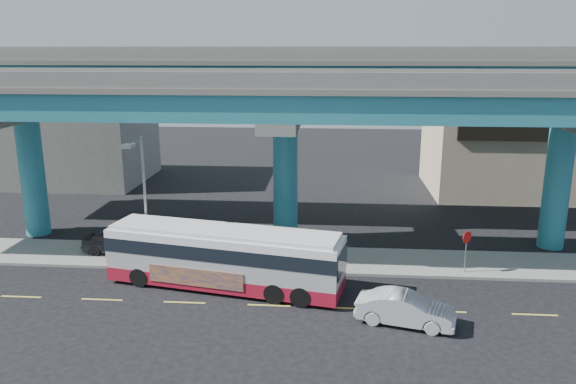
# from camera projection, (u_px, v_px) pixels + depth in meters

# --- Properties ---
(ground) EXTENTS (120.00, 120.00, 0.00)m
(ground) POSITION_uv_depth(u_px,v_px,m) (270.00, 303.00, 26.35)
(ground) COLOR black
(ground) RESTS_ON ground
(sidewalk) EXTENTS (70.00, 4.00, 0.15)m
(sidewalk) POSITION_uv_depth(u_px,v_px,m) (280.00, 259.00, 31.64)
(sidewalk) COLOR gray
(sidewalk) RESTS_ON ground
(lane_markings) EXTENTS (58.00, 0.12, 0.01)m
(lane_markings) POSITION_uv_depth(u_px,v_px,m) (269.00, 305.00, 26.05)
(lane_markings) COLOR #D8C64C
(lane_markings) RESTS_ON ground
(viaduct) EXTENTS (52.00, 12.40, 11.70)m
(viaduct) POSITION_uv_depth(u_px,v_px,m) (286.00, 92.00, 32.88)
(viaduct) COLOR #246B89
(viaduct) RESTS_ON ground
(building_beige) EXTENTS (14.00, 10.23, 7.00)m
(building_beige) POSITION_uv_depth(u_px,v_px,m) (516.00, 149.00, 46.31)
(building_beige) COLOR tan
(building_beige) RESTS_ON ground
(building_concrete) EXTENTS (12.00, 10.00, 9.00)m
(building_concrete) POSITION_uv_depth(u_px,v_px,m) (76.00, 131.00, 49.93)
(building_concrete) COLOR gray
(building_concrete) RESTS_ON ground
(transit_bus) EXTENTS (12.11, 4.86, 3.04)m
(transit_bus) POSITION_uv_depth(u_px,v_px,m) (224.00, 256.00, 27.69)
(transit_bus) COLOR maroon
(transit_bus) RESTS_ON ground
(sedan) EXTENTS (3.55, 4.96, 1.39)m
(sedan) POSITION_uv_depth(u_px,v_px,m) (405.00, 309.00, 24.16)
(sedan) COLOR #B3B3B8
(sedan) RESTS_ON ground
(parked_car) EXTENTS (2.11, 4.21, 1.37)m
(parked_car) POSITION_uv_depth(u_px,v_px,m) (118.00, 241.00, 32.27)
(parked_car) COLOR #2E2E33
(parked_car) RESTS_ON sidewalk
(street_lamp) EXTENTS (0.50, 2.35, 7.09)m
(street_lamp) POSITION_uv_depth(u_px,v_px,m) (141.00, 184.00, 29.04)
(street_lamp) COLOR gray
(street_lamp) RESTS_ON sidewalk
(stop_sign) EXTENTS (0.55, 0.45, 2.27)m
(stop_sign) POSITION_uv_depth(u_px,v_px,m) (467.00, 243.00, 29.20)
(stop_sign) COLOR gray
(stop_sign) RESTS_ON sidewalk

